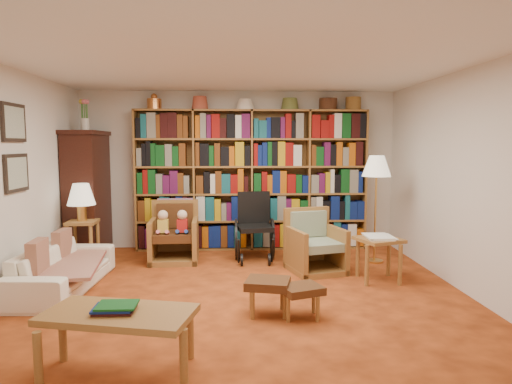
{
  "coord_description": "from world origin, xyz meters",
  "views": [
    {
      "loc": [
        -0.09,
        -4.84,
        1.67
      ],
      "look_at": [
        0.18,
        0.6,
        1.09
      ],
      "focal_mm": 32.0,
      "sensor_mm": 36.0,
      "label": 1
    }
  ],
  "objects": [
    {
      "name": "floor",
      "position": [
        0.0,
        0.0,
        0.0
      ],
      "size": [
        5.0,
        5.0,
        0.0
      ],
      "primitive_type": "plane",
      "color": "#BE501D",
      "rests_on": "ground"
    },
    {
      "name": "ceiling",
      "position": [
        0.0,
        0.0,
        2.5
      ],
      "size": [
        5.0,
        5.0,
        0.0
      ],
      "primitive_type": "plane",
      "rotation": [
        3.14,
        0.0,
        0.0
      ],
      "color": "white",
      "rests_on": "wall_back"
    },
    {
      "name": "wall_back",
      "position": [
        0.0,
        2.5,
        1.25
      ],
      "size": [
        5.0,
        0.0,
        5.0
      ],
      "primitive_type": "plane",
      "rotation": [
        1.57,
        0.0,
        0.0
      ],
      "color": "silver",
      "rests_on": "floor"
    },
    {
      "name": "wall_front",
      "position": [
        0.0,
        -2.5,
        1.25
      ],
      "size": [
        5.0,
        0.0,
        5.0
      ],
      "primitive_type": "plane",
      "rotation": [
        -1.57,
        0.0,
        0.0
      ],
      "color": "silver",
      "rests_on": "floor"
    },
    {
      "name": "wall_left",
      "position": [
        -2.5,
        0.0,
        1.25
      ],
      "size": [
        0.0,
        5.0,
        5.0
      ],
      "primitive_type": "plane",
      "rotation": [
        1.57,
        0.0,
        1.57
      ],
      "color": "silver",
      "rests_on": "floor"
    },
    {
      "name": "wall_right",
      "position": [
        2.5,
        0.0,
        1.25
      ],
      "size": [
        0.0,
        5.0,
        5.0
      ],
      "primitive_type": "plane",
      "rotation": [
        1.57,
        0.0,
        -1.57
      ],
      "color": "silver",
      "rests_on": "floor"
    },
    {
      "name": "bookshelf",
      "position": [
        0.2,
        2.33,
        1.17
      ],
      "size": [
        3.6,
        0.3,
        2.42
      ],
      "color": "#98612F",
      "rests_on": "floor"
    },
    {
      "name": "curio_cabinet",
      "position": [
        -2.25,
        2.0,
        0.95
      ],
      "size": [
        0.5,
        0.95,
        2.4
      ],
      "color": "#34150E",
      "rests_on": "floor"
    },
    {
      "name": "framed_pictures",
      "position": [
        -2.48,
        0.3,
        1.62
      ],
      "size": [
        0.03,
        0.52,
        0.97
      ],
      "color": "black",
      "rests_on": "wall_left"
    },
    {
      "name": "sofa",
      "position": [
        -2.05,
        0.38,
        0.25
      ],
      "size": [
        1.73,
        0.75,
        0.5
      ],
      "primitive_type": "imported",
      "rotation": [
        0.0,
        0.0,
        1.52
      ],
      "color": "white",
      "rests_on": "floor"
    },
    {
      "name": "sofa_throw",
      "position": [
        -2.0,
        0.38,
        0.3
      ],
      "size": [
        0.89,
        1.42,
        0.04
      ],
      "primitive_type": "cube",
      "rotation": [
        0.0,
        0.0,
        0.14
      ],
      "color": "#C0B98C",
      "rests_on": "sofa"
    },
    {
      "name": "cushion_left",
      "position": [
        -2.18,
        0.73,
        0.45
      ],
      "size": [
        0.13,
        0.36,
        0.35
      ],
      "primitive_type": "cube",
      "rotation": [
        0.0,
        0.0,
        -0.04
      ],
      "color": "maroon",
      "rests_on": "sofa"
    },
    {
      "name": "cushion_right",
      "position": [
        -2.18,
        0.03,
        0.45
      ],
      "size": [
        0.14,
        0.38,
        0.38
      ],
      "primitive_type": "cube",
      "rotation": [
        0.0,
        0.0,
        0.06
      ],
      "color": "maroon",
      "rests_on": "sofa"
    },
    {
      "name": "side_table_lamp",
      "position": [
        -2.15,
        1.4,
        0.45
      ],
      "size": [
        0.41,
        0.41,
        0.63
      ],
      "color": "#98612F",
      "rests_on": "floor"
    },
    {
      "name": "table_lamp",
      "position": [
        -2.15,
        1.4,
        0.97
      ],
      "size": [
        0.37,
        0.37,
        0.51
      ],
      "color": "gold",
      "rests_on": "side_table_lamp"
    },
    {
      "name": "armchair_leather",
      "position": [
        -0.94,
        1.68,
        0.35
      ],
      "size": [
        0.71,
        0.75,
        0.86
      ],
      "color": "#98612F",
      "rests_on": "floor"
    },
    {
      "name": "armchair_sage",
      "position": [
        0.98,
        1.04,
        0.31
      ],
      "size": [
        0.83,
        0.83,
        0.81
      ],
      "color": "#98612F",
      "rests_on": "floor"
    },
    {
      "name": "wheelchair",
      "position": [
        0.21,
        1.67,
        0.44
      ],
      "size": [
        0.56,
        0.78,
        0.97
      ],
      "color": "black",
      "rests_on": "floor"
    },
    {
      "name": "floor_lamp",
      "position": [
        1.9,
        1.4,
        1.3
      ],
      "size": [
        0.4,
        0.4,
        1.51
      ],
      "color": "gold",
      "rests_on": "floor"
    },
    {
      "name": "side_table_papers",
      "position": [
        1.67,
        0.52,
        0.44
      ],
      "size": [
        0.6,
        0.6,
        0.56
      ],
      "color": "#98612F",
      "rests_on": "floor"
    },
    {
      "name": "footstool_a",
      "position": [
        0.24,
        -0.52,
        0.29
      ],
      "size": [
        0.48,
        0.44,
        0.35
      ],
      "color": "#502C15",
      "rests_on": "floor"
    },
    {
      "name": "footstool_b",
      "position": [
        0.56,
        -0.62,
        0.26
      ],
      "size": [
        0.46,
        0.42,
        0.32
      ],
      "color": "#502C15",
      "rests_on": "floor"
    },
    {
      "name": "coffee_table",
      "position": [
        -0.92,
        -1.63,
        0.41
      ],
      "size": [
        1.15,
        0.76,
        0.52
      ],
      "color": "#98612F",
      "rests_on": "floor"
    }
  ]
}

